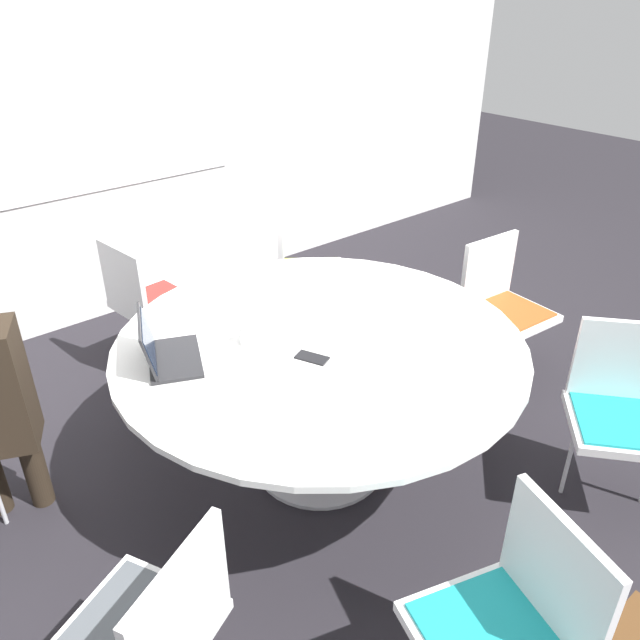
% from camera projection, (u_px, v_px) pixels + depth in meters
% --- Properties ---
extents(ground_plane, '(16.00, 16.00, 0.00)m').
position_uv_depth(ground_plane, '(320.00, 462.00, 3.16)').
color(ground_plane, black).
extents(wall_back, '(8.00, 0.07, 2.70)m').
position_uv_depth(wall_back, '(97.00, 118.00, 3.99)').
color(wall_back, silver).
rests_on(wall_back, ground_plane).
extents(conference_table, '(1.85, 1.85, 0.73)m').
position_uv_depth(conference_table, '(320.00, 361.00, 2.86)').
color(conference_table, '#B7B7BC').
rests_on(conference_table, ground_plane).
extents(chair_1, '(0.58, 0.57, 0.84)m').
position_uv_depth(chair_1, '(150.00, 629.00, 1.82)').
color(chair_1, white).
rests_on(chair_1, ground_plane).
extents(chair_2, '(0.53, 0.55, 0.84)m').
position_uv_depth(chair_2, '(513.00, 619.00, 1.84)').
color(chair_2, white).
rests_on(chair_2, ground_plane).
extents(chair_3, '(0.60, 0.61, 0.84)m').
position_uv_depth(chair_3, '(622.00, 403.00, 2.77)').
color(chair_3, white).
rests_on(chair_3, ground_plane).
extents(chair_4, '(0.47, 0.45, 0.84)m').
position_uv_depth(chair_4, '(502.00, 300.00, 3.64)').
color(chair_4, white).
rests_on(chair_4, ground_plane).
extents(chair_5, '(0.60, 0.60, 0.84)m').
position_uv_depth(chair_5, '(301.00, 264.00, 4.09)').
color(chair_5, white).
rests_on(chair_5, ground_plane).
extents(chair_6, '(0.47, 0.49, 0.84)m').
position_uv_depth(chair_6, '(146.00, 296.00, 3.68)').
color(chair_6, white).
rests_on(chair_6, ground_plane).
extents(laptop, '(0.35, 0.40, 0.21)m').
position_uv_depth(laptop, '(163.00, 351.00, 2.61)').
color(laptop, '#232326').
rests_on(laptop, conference_table).
extents(coffee_cup, '(0.07, 0.07, 0.09)m').
position_uv_depth(coffee_cup, '(248.00, 335.00, 2.75)').
color(coffee_cup, white).
rests_on(coffee_cup, conference_table).
extents(cell_phone, '(0.12, 0.16, 0.01)m').
position_uv_depth(cell_phone, '(312.00, 358.00, 2.66)').
color(cell_phone, black).
rests_on(cell_phone, conference_table).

